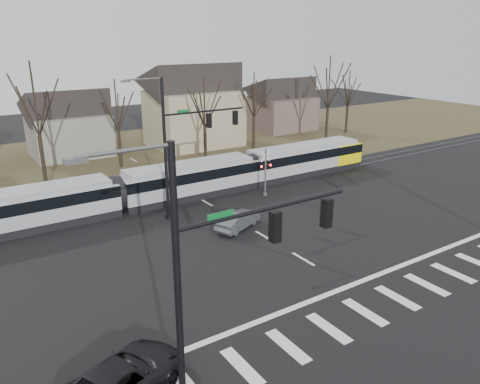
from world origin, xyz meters
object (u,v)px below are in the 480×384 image
tram (188,179)px  suv (122,379)px  sedan (238,220)px  rail_crossing_signal (265,174)px

tram → suv: size_ratio=6.53×
sedan → rail_crossing_signal: rail_crossing_signal is taller
suv → rail_crossing_signal: size_ratio=1.45×
tram → suv: bearing=-123.5°
rail_crossing_signal → suv: bearing=-139.0°
sedan → suv: size_ratio=0.71×
suv → sedan: bearing=-68.6°
tram → rail_crossing_signal: rail_crossing_signal is taller
tram → sedan: (-0.21, -7.85, -0.92)m
suv → rail_crossing_signal: 23.90m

